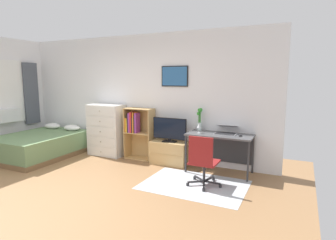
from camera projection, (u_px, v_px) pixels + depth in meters
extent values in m
plane|color=#936B44|center=(55.00, 195.00, 4.26)|extent=(7.20, 7.20, 0.00)
cube|color=white|center=(138.00, 97.00, 6.21)|extent=(6.12, 0.06, 2.70)
cube|color=black|center=(175.00, 76.00, 5.71)|extent=(0.59, 0.02, 0.42)
cube|color=#285B93|center=(174.00, 76.00, 5.70)|extent=(0.55, 0.01, 0.38)
cube|color=white|center=(4.00, 92.00, 6.48)|extent=(0.02, 1.03, 1.48)
cube|color=silver|center=(3.00, 92.00, 6.49)|extent=(0.01, 0.95, 1.40)
cube|color=#4C515B|center=(31.00, 93.00, 7.09)|extent=(0.05, 0.40, 1.54)
cube|color=silver|center=(8.00, 115.00, 6.52)|extent=(0.20, 0.52, 0.30)
cube|color=#B2B7BC|center=(194.00, 185.00, 4.66)|extent=(1.70, 1.20, 0.01)
cube|color=brown|center=(40.00, 154.00, 6.36)|extent=(1.50, 1.96, 0.10)
cube|color=#6B8C5B|center=(39.00, 143.00, 6.32)|extent=(1.45, 1.91, 0.41)
ellipsoid|color=white|center=(53.00, 126.00, 7.05)|extent=(0.45, 0.29, 0.14)
ellipsoid|color=white|center=(72.00, 128.00, 6.79)|extent=(0.45, 0.29, 0.14)
cube|color=white|center=(107.00, 130.00, 6.39)|extent=(0.83, 0.42, 1.17)
cube|color=silver|center=(101.00, 152.00, 6.27)|extent=(0.79, 0.01, 0.21)
sphere|color=#A59E8C|center=(101.00, 152.00, 6.25)|extent=(0.03, 0.03, 0.03)
cube|color=silver|center=(101.00, 142.00, 6.23)|extent=(0.79, 0.01, 0.21)
sphere|color=#A59E8C|center=(100.00, 142.00, 6.22)|extent=(0.03, 0.03, 0.03)
cube|color=silver|center=(101.00, 132.00, 6.20)|extent=(0.79, 0.01, 0.21)
sphere|color=#A59E8C|center=(100.00, 132.00, 6.18)|extent=(0.03, 0.03, 0.03)
cube|color=silver|center=(100.00, 121.00, 6.16)|extent=(0.79, 0.01, 0.21)
sphere|color=#A59E8C|center=(100.00, 121.00, 6.15)|extent=(0.03, 0.03, 0.03)
cube|color=silver|center=(100.00, 111.00, 6.13)|extent=(0.79, 0.01, 0.21)
sphere|color=#A59E8C|center=(99.00, 111.00, 6.11)|extent=(0.03, 0.03, 0.03)
cube|color=tan|center=(128.00, 133.00, 6.22)|extent=(0.02, 0.30, 1.12)
cube|color=tan|center=(152.00, 135.00, 5.95)|extent=(0.02, 0.30, 1.12)
cube|color=tan|center=(140.00, 158.00, 6.17)|extent=(0.64, 0.30, 0.02)
cube|color=tan|center=(139.00, 133.00, 6.08)|extent=(0.60, 0.30, 0.02)
cube|color=tan|center=(139.00, 109.00, 6.00)|extent=(0.60, 0.30, 0.02)
cube|color=tan|center=(143.00, 133.00, 6.21)|extent=(0.64, 0.01, 1.12)
cube|color=orange|center=(128.00, 125.00, 6.15)|extent=(0.03, 0.22, 0.31)
cube|color=gold|center=(129.00, 125.00, 6.13)|extent=(0.02, 0.21, 0.31)
cube|color=black|center=(130.00, 123.00, 6.12)|extent=(0.02, 0.23, 0.39)
cube|color=#8C388C|center=(131.00, 122.00, 6.10)|extent=(0.04, 0.22, 0.43)
cube|color=red|center=(133.00, 122.00, 6.07)|extent=(0.04, 0.20, 0.45)
cube|color=black|center=(134.00, 125.00, 6.07)|extent=(0.02, 0.21, 0.33)
cube|color=orange|center=(135.00, 122.00, 6.04)|extent=(0.03, 0.19, 0.45)
cube|color=black|center=(136.00, 124.00, 6.04)|extent=(0.02, 0.20, 0.38)
cube|color=#8C388C|center=(137.00, 123.00, 6.01)|extent=(0.04, 0.17, 0.44)
cube|color=tan|center=(170.00, 153.00, 5.76)|extent=(0.78, 0.40, 0.48)
cube|color=tan|center=(166.00, 155.00, 5.57)|extent=(0.78, 0.01, 0.02)
cube|color=black|center=(170.00, 141.00, 5.70)|extent=(0.28, 0.16, 0.02)
cube|color=black|center=(170.00, 140.00, 5.70)|extent=(0.06, 0.04, 0.05)
cube|color=black|center=(170.00, 129.00, 5.66)|extent=(0.74, 0.02, 0.44)
cube|color=black|center=(169.00, 129.00, 5.65)|extent=(0.71, 0.01, 0.41)
cube|color=#4C4C4F|center=(220.00, 135.00, 5.15)|extent=(1.21, 0.56, 0.03)
cube|color=#2D2D30|center=(186.00, 154.00, 5.24)|extent=(0.03, 0.03, 0.71)
cube|color=#2D2D30|center=(248.00, 162.00, 4.74)|extent=(0.03, 0.03, 0.71)
cube|color=#2D2D30|center=(195.00, 148.00, 5.68)|extent=(0.03, 0.03, 0.71)
cube|color=#2D2D30|center=(253.00, 155.00, 5.18)|extent=(0.03, 0.03, 0.71)
cube|color=#2D2D30|center=(223.00, 149.00, 5.44)|extent=(1.15, 0.02, 0.50)
cylinder|color=#232326|center=(220.00, 186.00, 4.53)|extent=(0.05, 0.05, 0.05)
cube|color=#232326|center=(212.00, 182.00, 4.59)|extent=(0.28, 0.03, 0.02)
cylinder|color=#232326|center=(213.00, 179.00, 4.85)|extent=(0.05, 0.05, 0.05)
cube|color=#232326|center=(209.00, 179.00, 4.75)|extent=(0.11, 0.28, 0.02)
cylinder|color=#232326|center=(195.00, 178.00, 4.90)|extent=(0.05, 0.05, 0.05)
cube|color=#232326|center=(199.00, 178.00, 4.77)|extent=(0.24, 0.19, 0.02)
cylinder|color=#232326|center=(188.00, 185.00, 4.60)|extent=(0.05, 0.05, 0.05)
cube|color=#232326|center=(196.00, 182.00, 4.62)|extent=(0.24, 0.19, 0.02)
cylinder|color=#232326|center=(204.00, 190.00, 4.38)|extent=(0.05, 0.05, 0.05)
cube|color=#232326|center=(204.00, 184.00, 4.51)|extent=(0.12, 0.28, 0.02)
cylinder|color=#232326|center=(204.00, 172.00, 4.62)|extent=(0.04, 0.04, 0.30)
cube|color=maroon|center=(204.00, 162.00, 4.60)|extent=(0.44, 0.44, 0.03)
cube|color=maroon|center=(201.00, 151.00, 4.38)|extent=(0.40, 0.04, 0.45)
cube|color=#B7B7BC|center=(225.00, 134.00, 5.15)|extent=(0.39, 0.27, 0.01)
cube|color=black|center=(225.00, 134.00, 5.15)|extent=(0.37, 0.25, 0.00)
cube|color=#B7B7BC|center=(228.00, 126.00, 5.28)|extent=(0.39, 0.25, 0.07)
cube|color=#234C5B|center=(227.00, 126.00, 5.28)|extent=(0.37, 0.23, 0.06)
ellipsoid|color=#262628|center=(240.00, 135.00, 4.98)|extent=(0.06, 0.10, 0.03)
cylinder|color=silver|center=(200.00, 126.00, 5.51)|extent=(0.09, 0.09, 0.16)
cylinder|color=#3D8438|center=(201.00, 119.00, 5.48)|extent=(0.01, 0.01, 0.37)
sphere|color=#308B2C|center=(201.00, 110.00, 5.45)|extent=(0.07, 0.07, 0.07)
cylinder|color=#3D8438|center=(200.00, 119.00, 5.50)|extent=(0.01, 0.01, 0.34)
sphere|color=#308B2C|center=(200.00, 111.00, 5.47)|extent=(0.07, 0.07, 0.07)
cylinder|color=#3D8438|center=(199.00, 119.00, 5.50)|extent=(0.01, 0.01, 0.36)
sphere|color=#308B2C|center=(199.00, 110.00, 5.47)|extent=(0.07, 0.07, 0.07)
cylinder|color=#3D8438|center=(198.00, 121.00, 5.49)|extent=(0.01, 0.01, 0.29)
sphere|color=#308B2C|center=(199.00, 114.00, 5.47)|extent=(0.07, 0.07, 0.07)
cylinder|color=#3D8438|center=(200.00, 119.00, 5.48)|extent=(0.01, 0.01, 0.35)
sphere|color=#308B2C|center=(200.00, 111.00, 5.45)|extent=(0.07, 0.07, 0.07)
cylinder|color=silver|center=(199.00, 133.00, 5.24)|extent=(0.06, 0.06, 0.01)
cylinder|color=silver|center=(199.00, 130.00, 5.23)|extent=(0.01, 0.01, 0.10)
cone|color=silver|center=(199.00, 126.00, 5.22)|extent=(0.07, 0.07, 0.07)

